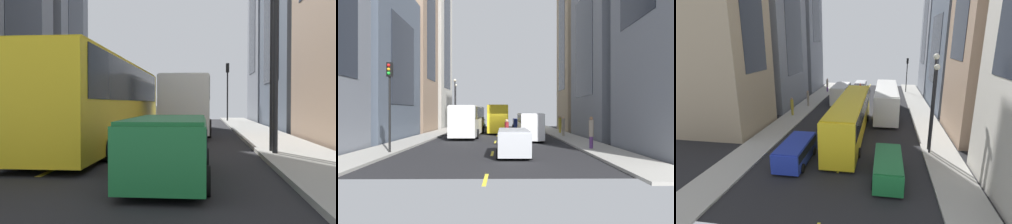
% 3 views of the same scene
% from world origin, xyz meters
% --- Properties ---
extents(ground_plane, '(41.74, 41.74, 0.00)m').
position_xyz_m(ground_plane, '(0.00, 0.00, 0.00)').
color(ground_plane, black).
extents(sidewalk_west, '(2.77, 44.00, 0.15)m').
position_xyz_m(sidewalk_west, '(-7.49, 0.00, 0.07)').
color(sidewalk_west, '#9E9B93').
rests_on(sidewalk_west, ground).
extents(sidewalk_east, '(2.77, 44.00, 0.15)m').
position_xyz_m(sidewalk_east, '(7.49, 0.00, 0.07)').
color(sidewalk_east, '#9E9B93').
rests_on(sidewalk_east, ground).
extents(lane_stripe_0, '(0.16, 2.00, 0.01)m').
position_xyz_m(lane_stripe_0, '(0.00, -21.00, 0.01)').
color(lane_stripe_0, yellow).
rests_on(lane_stripe_0, ground).
extents(lane_stripe_1, '(0.16, 2.00, 0.01)m').
position_xyz_m(lane_stripe_1, '(0.00, -14.00, 0.01)').
color(lane_stripe_1, yellow).
rests_on(lane_stripe_1, ground).
extents(lane_stripe_2, '(0.16, 2.00, 0.01)m').
position_xyz_m(lane_stripe_2, '(0.00, -7.00, 0.01)').
color(lane_stripe_2, yellow).
rests_on(lane_stripe_2, ground).
extents(lane_stripe_3, '(0.16, 2.00, 0.01)m').
position_xyz_m(lane_stripe_3, '(0.00, 0.00, 0.01)').
color(lane_stripe_3, yellow).
rests_on(lane_stripe_3, ground).
extents(lane_stripe_4, '(0.16, 2.00, 0.01)m').
position_xyz_m(lane_stripe_4, '(0.00, 7.00, 0.01)').
color(lane_stripe_4, yellow).
rests_on(lane_stripe_4, ground).
extents(lane_stripe_5, '(0.16, 2.00, 0.01)m').
position_xyz_m(lane_stripe_5, '(0.00, 14.00, 0.01)').
color(lane_stripe_5, yellow).
rests_on(lane_stripe_5, ground).
extents(lane_stripe_6, '(0.16, 2.00, 0.01)m').
position_xyz_m(lane_stripe_6, '(0.00, 21.00, 0.01)').
color(lane_stripe_6, yellow).
rests_on(lane_stripe_6, ground).
extents(building_west_1, '(9.89, 11.06, 15.16)m').
position_xyz_m(building_west_1, '(-13.97, -4.65, 7.58)').
color(building_west_1, '#4C5666').
rests_on(building_west_1, ground).
extents(building_west_2, '(8.14, 7.79, 31.27)m').
position_xyz_m(building_west_2, '(-13.10, 5.94, 15.64)').
color(building_west_2, '#937760').
rests_on(building_west_2, ground).
extents(building_west_3, '(7.25, 9.39, 30.21)m').
position_xyz_m(building_west_3, '(-12.66, 16.81, 15.10)').
color(building_west_3, '#B7B2A8').
rests_on(building_west_3, ground).
extents(building_east_1, '(7.35, 10.76, 19.26)m').
position_xyz_m(building_east_1, '(12.71, -3.19, 9.63)').
color(building_east_1, slate).
rests_on(building_east_1, ground).
extents(building_east_2, '(7.35, 7.41, 25.87)m').
position_xyz_m(building_east_2, '(12.71, 7.60, 12.94)').
color(building_east_2, tan).
rests_on(building_east_2, ground).
extents(city_bus_white, '(2.80, 12.11, 3.35)m').
position_xyz_m(city_bus_white, '(-3.17, -0.33, 2.01)').
color(city_bus_white, silver).
rests_on(city_bus_white, ground).
extents(streetcar_yellow, '(2.70, 14.75, 3.59)m').
position_xyz_m(streetcar_yellow, '(0.06, 7.76, 2.13)').
color(streetcar_yellow, yellow).
rests_on(streetcar_yellow, ground).
extents(delivery_van_white, '(2.25, 6.08, 2.58)m').
position_xyz_m(delivery_van_white, '(3.26, -5.31, 1.52)').
color(delivery_van_white, white).
rests_on(delivery_van_white, ground).
extents(car_blue_0, '(2.07, 4.66, 1.60)m').
position_xyz_m(car_blue_0, '(3.30, 13.84, 0.95)').
color(car_blue_0, '#2338AD').
rests_on(car_blue_0, ground).
extents(car_silver_1, '(2.04, 4.25, 1.61)m').
position_xyz_m(car_silver_1, '(1.34, -14.88, 0.95)').
color(car_silver_1, '#B7BABF').
rests_on(car_silver_1, ground).
extents(car_green_2, '(1.94, 4.72, 1.52)m').
position_xyz_m(car_green_2, '(-3.34, 15.17, 0.90)').
color(car_green_2, '#1E7238').
rests_on(car_green_2, ground).
extents(pedestrian_crossing_near, '(0.37, 0.37, 2.10)m').
position_xyz_m(pedestrian_crossing_near, '(7.75, 2.42, 1.25)').
color(pedestrian_crossing_near, gold).
rests_on(pedestrian_crossing_near, ground).
extents(pedestrian_crossing_mid, '(0.34, 0.34, 2.23)m').
position_xyz_m(pedestrian_crossing_mid, '(6.89, -12.58, 1.34)').
color(pedestrian_crossing_mid, '#593372').
rests_on(pedestrian_crossing_mid, ground).
extents(pedestrian_walking_far, '(0.35, 0.35, 2.08)m').
position_xyz_m(pedestrian_walking_far, '(7.19, -2.10, 1.25)').
color(pedestrian_walking_far, gray).
rests_on(pedestrian_walking_far, ground).
extents(pedestrian_waiting_curb, '(0.33, 0.33, 2.13)m').
position_xyz_m(pedestrian_waiting_curb, '(0.98, -10.29, 1.15)').
color(pedestrian_waiting_curb, '#593372').
rests_on(pedestrian_waiting_curb, ground).
extents(traffic_light_near_corner, '(0.32, 0.44, 5.69)m').
position_xyz_m(traffic_light_near_corner, '(-6.50, -14.32, 4.12)').
color(traffic_light_near_corner, black).
rests_on(traffic_light_near_corner, ground).
extents(streetlamp_near, '(0.44, 0.44, 7.60)m').
position_xyz_m(streetlamp_near, '(-6.60, 10.25, 4.76)').
color(streetlamp_near, black).
rests_on(streetlamp_near, ground).
extents(streetlamp_far, '(0.44, 0.44, 6.89)m').
position_xyz_m(streetlamp_far, '(-6.60, 10.84, 4.38)').
color(streetlamp_far, black).
rests_on(streetlamp_far, ground).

